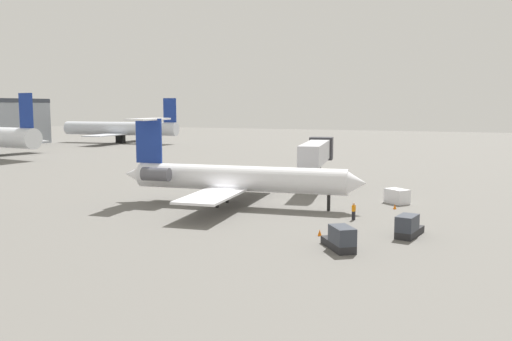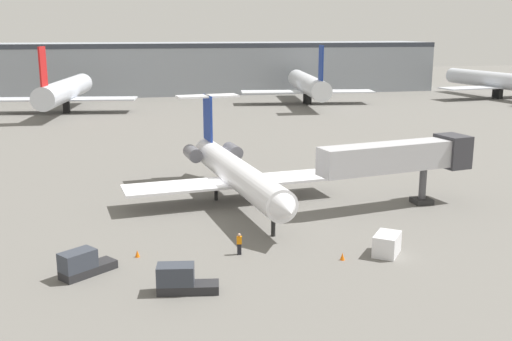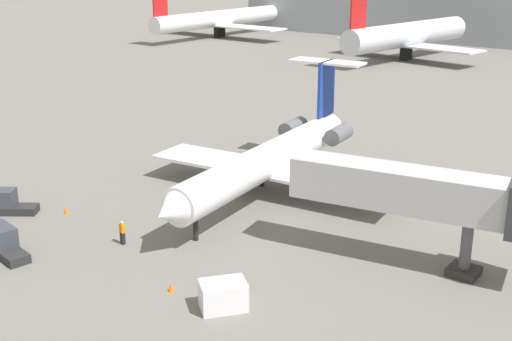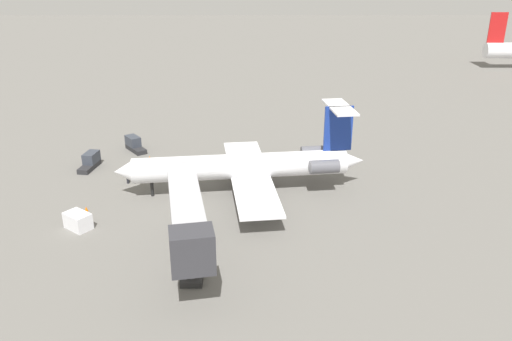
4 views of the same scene
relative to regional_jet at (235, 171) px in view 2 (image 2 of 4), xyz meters
name	(u,v)px [view 2 (image 2 of 4)]	position (x,y,z in m)	size (l,w,h in m)	color
ground_plane	(213,203)	(-2.13, 0.20, -3.20)	(400.00, 400.00, 0.10)	#66635E
regional_jet	(235,171)	(0.00, 0.00, 0.00)	(22.12, 28.06, 9.59)	white
jet_bridge	(405,157)	(15.64, -4.95, 1.75)	(16.09, 5.72, 6.60)	#ADADB2
ground_crew_marshaller	(239,244)	(-2.28, -14.20, -2.30)	(0.44, 0.32, 1.69)	black
baggage_tug_lead	(83,264)	(-13.69, -15.85, -2.32)	(4.05, 3.51, 1.90)	#262628
baggage_tug_trailing	(181,280)	(-7.26, -20.02, -2.32)	(4.17, 2.02, 1.90)	#262628
cargo_container_uld	(387,244)	(8.70, -16.61, -2.34)	(2.90, 3.06, 1.63)	silver
traffic_cone_near	(342,256)	(5.00, -16.98, -2.88)	(0.36, 0.36, 0.55)	orange
traffic_cone_mid	(137,254)	(-9.90, -13.08, -2.88)	(0.36, 0.36, 0.55)	orange
terminal_building	(154,68)	(-2.13, 106.78, 3.50)	(151.84, 19.73, 13.28)	#8C939E
parked_airliner_west_mid	(65,91)	(-21.91, 71.87, 1.35)	(28.98, 34.10, 13.80)	silver
parked_airliner_centre	(308,85)	(30.99, 75.56, 1.27)	(30.86, 36.34, 13.65)	silver
parked_airliner_east_mid	(499,81)	(80.66, 76.27, 1.14)	(31.57, 37.23, 13.39)	silver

